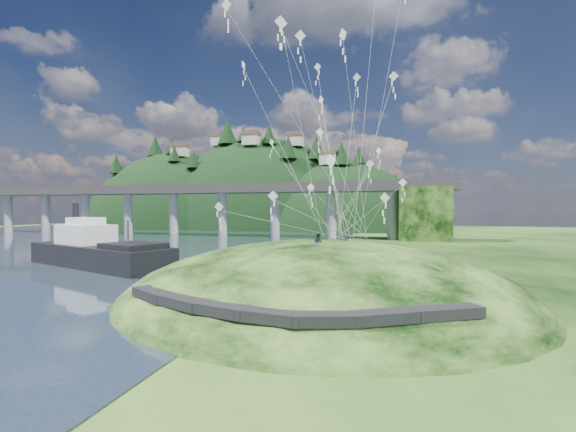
# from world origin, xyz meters

# --- Properties ---
(ground) EXTENTS (320.00, 320.00, 0.00)m
(ground) POSITION_xyz_m (0.00, 0.00, 0.00)
(ground) COLOR black
(ground) RESTS_ON ground
(grass_hill) EXTENTS (36.00, 32.00, 13.00)m
(grass_hill) POSITION_xyz_m (8.00, 2.00, -1.50)
(grass_hill) COLOR black
(grass_hill) RESTS_ON ground
(footpath) EXTENTS (22.29, 5.84, 0.83)m
(footpath) POSITION_xyz_m (7.46, -9.74, 2.08)
(footpath) COLOR black
(footpath) RESTS_ON ground
(bridge) EXTENTS (160.00, 11.00, 15.00)m
(bridge) POSITION_xyz_m (-26.46, 70.07, 9.70)
(bridge) COLOR #2D2B2B
(bridge) RESTS_ON ground
(far_ridge) EXTENTS (153.00, 70.00, 94.50)m
(far_ridge) POSITION_xyz_m (-43.58, 122.17, -7.44)
(far_ridge) COLOR black
(far_ridge) RESTS_ON ground
(work_barge) EXTENTS (25.19, 14.56, 8.53)m
(work_barge) POSITION_xyz_m (-24.31, 12.87, 2.14)
(work_barge) COLOR black
(work_barge) RESTS_ON ground
(wooden_dock) EXTENTS (16.23, 4.73, 1.15)m
(wooden_dock) POSITION_xyz_m (-2.29, 6.99, 0.50)
(wooden_dock) COLOR #332314
(wooden_dock) RESTS_ON ground
(kite_flyers) EXTENTS (2.65, 3.59, 1.72)m
(kite_flyers) POSITION_xyz_m (8.67, 1.36, 5.78)
(kite_flyers) COLOR #23282F
(kite_flyers) RESTS_ON ground
(kite_swarm) EXTENTS (15.91, 17.46, 20.86)m
(kite_swarm) POSITION_xyz_m (7.82, 3.04, 16.32)
(kite_swarm) COLOR white
(kite_swarm) RESTS_ON ground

